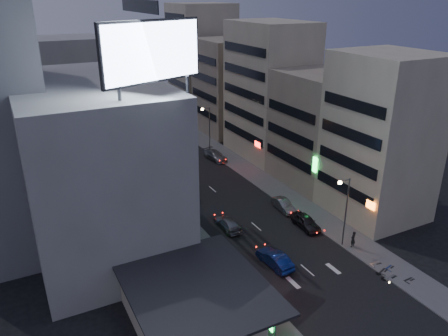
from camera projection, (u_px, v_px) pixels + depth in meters
ground at (334, 293)px, 40.93m from camera, size 180.00×180.00×0.00m
sidewalk_left at (150, 189)px, 62.19m from camera, size 4.00×120.00×0.12m
sidewalk_right at (247, 170)px, 69.01m from camera, size 4.00×120.00×0.12m
food_court at (188, 309)px, 35.91m from camera, size 11.00×13.00×3.88m
white_building at (94, 165)px, 46.76m from camera, size 14.00×24.00×18.00m
shophouse_near at (381, 138)px, 52.21m from camera, size 10.00×11.00×20.00m
shophouse_mid at (321, 128)px, 62.63m from camera, size 11.00×12.00×16.00m
shophouse_far at (270, 91)px, 71.99m from camera, size 10.00×14.00×22.00m
far_left_a at (68, 104)px, 67.60m from camera, size 11.00×10.00×20.00m
far_left_b at (56, 103)px, 79.02m from camera, size 12.00×10.00×15.00m
far_right_a at (230, 86)px, 85.30m from camera, size 11.00×12.00×18.00m
far_right_b at (202, 61)px, 95.90m from camera, size 12.00×12.00×24.00m
billboard at (153, 52)px, 35.46m from camera, size 9.52×3.75×6.20m
street_lamp_right_near at (344, 203)px, 46.37m from camera, size 1.60×0.44×8.02m
street_lamp_left at (184, 171)px, 54.51m from camera, size 1.60×0.44×8.02m
street_lamp_right_far at (207, 123)px, 74.35m from camera, size 1.60×0.44×8.02m
parked_car_right_near at (306, 222)px, 51.94m from camera, size 2.14×4.70×1.56m
parked_car_right_mid at (283, 205)px, 56.20m from camera, size 1.78×4.33×1.39m
parked_car_left at (184, 191)px, 59.85m from camera, size 2.59×5.52×1.53m
parked_car_right_far at (215, 156)px, 72.96m from camera, size 2.62×5.38×1.51m
road_car_blue at (275, 259)px, 44.73m from camera, size 1.91×4.79×1.55m
road_car_silver at (228, 223)px, 51.78m from camera, size 2.01×4.72×1.36m
person at (353, 239)px, 47.77m from camera, size 0.77×0.60×1.88m
scooter_black_a at (412, 273)px, 42.79m from camera, size 0.63×1.70×1.02m
scooter_silver_a at (393, 269)px, 43.26m from camera, size 0.88×2.00×1.18m
scooter_blue at (391, 260)px, 44.74m from camera, size 0.97×1.77×1.03m
scooter_black_b at (384, 263)px, 44.21m from camera, size 1.14×1.86×1.08m
scooter_silver_b at (379, 257)px, 45.30m from camera, size 0.74×1.79×1.07m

